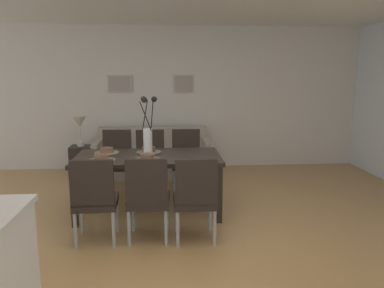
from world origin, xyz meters
TOP-DOWN VIEW (x-y plane):
  - ground_plane at (0.00, 0.00)m, footprint 9.00×9.00m
  - back_wall_panel at (0.00, 3.25)m, footprint 9.00×0.10m
  - dining_table at (-0.26, 0.83)m, footprint 1.80×0.95m
  - dining_chair_near_left at (-0.78, -0.04)m, footprint 0.45×0.45m
  - dining_chair_near_right at (-0.77, 1.74)m, footprint 0.47×0.47m
  - dining_chair_far_left at (-0.23, -0.03)m, footprint 0.46×0.46m
  - dining_chair_far_right at (-0.26, 1.70)m, footprint 0.45×0.45m
  - dining_chair_mid_left at (0.26, -0.08)m, footprint 0.44×0.44m
  - dining_chair_mid_right at (0.28, 1.71)m, footprint 0.44×0.44m
  - centerpiece_vase at (-0.26, 0.83)m, footprint 0.21×0.23m
  - placemat_near_left at (-0.80, 0.61)m, footprint 0.32×0.32m
  - bowl_near_left at (-0.80, 0.61)m, footprint 0.17×0.17m
  - placemat_near_right at (-0.80, 1.04)m, footprint 0.32×0.32m
  - bowl_near_right at (-0.80, 1.04)m, footprint 0.17×0.17m
  - placemat_far_left at (-0.26, 0.61)m, footprint 0.32×0.32m
  - bowl_far_left at (-0.26, 0.61)m, footprint 0.17×0.17m
  - placemat_far_right at (-0.26, 1.04)m, footprint 0.32×0.32m
  - bowl_far_right at (-0.26, 1.04)m, footprint 0.17×0.17m
  - sofa at (-0.25, 2.70)m, footprint 1.95×0.84m
  - side_table at (-1.48, 2.69)m, footprint 0.36×0.36m
  - table_lamp at (-1.48, 2.69)m, footprint 0.22×0.22m
  - framed_picture_left at (-0.83, 3.18)m, footprint 0.44×0.03m
  - framed_picture_center at (0.32, 3.18)m, footprint 0.36×0.03m

SIDE VIEW (x-z plane):
  - ground_plane at x=0.00m, z-range 0.00..0.00m
  - side_table at x=-1.48m, z-range 0.00..0.52m
  - sofa at x=-0.25m, z-range -0.12..0.68m
  - dining_chair_near_left at x=-0.78m, z-range 0.05..0.97m
  - dining_chair_near_right at x=-0.77m, z-range 0.05..0.97m
  - dining_chair_far_left at x=-0.23m, z-range 0.05..0.97m
  - dining_chair_far_right at x=-0.26m, z-range 0.05..0.97m
  - dining_chair_mid_left at x=0.26m, z-range 0.05..0.97m
  - dining_chair_mid_right at x=0.28m, z-range 0.05..0.97m
  - dining_table at x=-0.26m, z-range 0.29..1.03m
  - placemat_near_left at x=-0.80m, z-range 0.74..0.75m
  - placemat_near_right at x=-0.80m, z-range 0.74..0.75m
  - placemat_far_left at x=-0.26m, z-range 0.74..0.75m
  - placemat_far_right at x=-0.26m, z-range 0.74..0.75m
  - bowl_near_left at x=-0.80m, z-range 0.75..0.81m
  - bowl_near_right at x=-0.80m, z-range 0.75..0.81m
  - bowl_far_left at x=-0.26m, z-range 0.75..0.81m
  - bowl_far_right at x=-0.26m, z-range 0.75..0.81m
  - table_lamp at x=-1.48m, z-range 0.64..1.15m
  - centerpiece_vase at x=-0.26m, z-range 0.66..1.39m
  - back_wall_panel at x=0.00m, z-range 0.00..2.60m
  - framed_picture_left at x=-0.83m, z-range 1.41..1.72m
  - framed_picture_center at x=0.32m, z-range 1.40..1.72m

